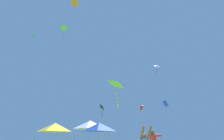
# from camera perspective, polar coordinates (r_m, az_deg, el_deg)

# --- Properties ---
(canopy_tent_yellow) EXTENTS (2.63, 2.63, 2.81)m
(canopy_tent_yellow) POSITION_cam_1_polar(r_m,az_deg,el_deg) (15.75, -24.59, -22.52)
(canopy_tent_yellow) COLOR #9E9EA3
(canopy_tent_yellow) RESTS_ON ground
(canopy_tent_blue) EXTENTS (2.70, 2.70, 2.89)m
(canopy_tent_blue) POSITION_cam_1_polar(r_m,az_deg,el_deg) (15.23, -5.85, -24.31)
(canopy_tent_blue) COLOR #9E9EA3
(canopy_tent_blue) RESTS_ON ground
(canopy_tent_white) EXTENTS (3.30, 3.30, 3.53)m
(canopy_tent_white) POSITION_cam_1_polar(r_m,az_deg,el_deg) (19.17, -10.01, -23.22)
(canopy_tent_white) COLOR #9E9EA3
(canopy_tent_white) RESTS_ON ground
(kite_blue_box) EXTENTS (0.77, 1.08, 1.36)m
(kite_blue_box) POSITION_cam_1_polar(r_m,az_deg,el_deg) (30.39, 23.18, -13.87)
(kite_blue_box) COLOR blue
(kite_red_box) EXTENTS (0.92, 1.17, 2.84)m
(kite_red_box) POSITION_cam_1_polar(r_m,az_deg,el_deg) (35.29, 13.29, -16.41)
(kite_red_box) COLOR red
(kite_black_diamond) EXTENTS (1.30, 1.29, 2.80)m
(kite_black_diamond) POSITION_cam_1_polar(r_m,az_deg,el_deg) (29.73, -4.50, -16.73)
(kite_black_diamond) COLOR black
(kite_blue_delta) EXTENTS (1.42, 1.10, 2.72)m
(kite_blue_delta) POSITION_cam_1_polar(r_m,az_deg,el_deg) (32.37, 19.61, 1.58)
(kite_blue_delta) COLOR blue
(kite_green_diamond) EXTENTS (0.78, 0.79, 0.49)m
(kite_green_diamond) POSITION_cam_1_polar(r_m,az_deg,el_deg) (28.30, -32.06, 12.83)
(kite_green_diamond) COLOR green
(kite_lime_diamond) EXTENTS (1.71, 1.45, 2.91)m
(kite_lime_diamond) POSITION_cam_1_polar(r_m,az_deg,el_deg) (13.68, 1.89, -6.76)
(kite_lime_diamond) COLOR #75D138
(kite_orange_delta) EXTENTS (1.62, 1.52, 2.72)m
(kite_orange_delta) POSITION_cam_1_polar(r_m,az_deg,el_deg) (27.76, -16.63, 27.16)
(kite_orange_delta) COLOR orange
(kite_lime_delta) EXTENTS (1.46, 1.53, 2.45)m
(kite_lime_delta) POSITION_cam_1_polar(r_m,az_deg,el_deg) (29.86, -21.03, 17.37)
(kite_lime_delta) COLOR #75D138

